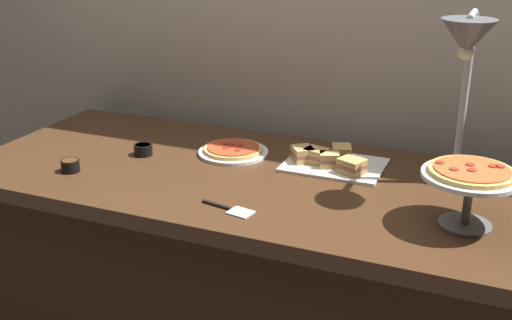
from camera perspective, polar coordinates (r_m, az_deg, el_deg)
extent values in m
cube|color=#B7A893|center=(2.43, 3.91, 12.67)|extent=(4.40, 0.04, 2.40)
cube|color=#422816|center=(2.10, -0.87, -1.78)|extent=(1.90, 0.84, 0.05)
cube|color=black|center=(2.28, -0.82, -10.63)|extent=(1.75, 0.74, 0.71)
cylinder|color=#B7BABF|center=(2.11, 17.51, -1.79)|extent=(0.14, 0.14, 0.01)
cylinder|color=#B7BABF|center=(2.03, 18.33, 5.24)|extent=(0.02, 0.02, 0.53)
cylinder|color=#B7BABF|center=(1.90, 19.01, 12.31)|extent=(0.02, 0.16, 0.02)
cone|color=#595B60|center=(1.83, 18.61, 10.48)|extent=(0.15, 0.15, 0.10)
sphere|color=#F9EAB2|center=(1.84, 18.47, 9.25)|extent=(0.04, 0.04, 0.04)
cylinder|color=white|center=(2.26, -2.08, 0.69)|extent=(0.25, 0.25, 0.01)
cylinder|color=#DBA856|center=(2.26, -2.08, 0.98)|extent=(0.21, 0.21, 0.01)
cylinder|color=#AD3D1E|center=(2.25, -2.08, 1.17)|extent=(0.19, 0.19, 0.00)
cylinder|color=maroon|center=(2.24, -2.72, 1.16)|extent=(0.02, 0.02, 0.00)
cylinder|color=maroon|center=(2.27, -1.44, 1.38)|extent=(0.02, 0.02, 0.00)
cylinder|color=maroon|center=(2.26, -2.47, 1.27)|extent=(0.02, 0.02, 0.00)
cylinder|color=maroon|center=(2.27, -2.18, 1.44)|extent=(0.02, 0.02, 0.00)
cylinder|color=maroon|center=(2.28, -2.69, 1.47)|extent=(0.02, 0.02, 0.00)
cylinder|color=maroon|center=(2.22, -1.65, 0.91)|extent=(0.02, 0.02, 0.00)
cylinder|color=#595B60|center=(1.80, 18.62, -3.64)|extent=(0.02, 0.02, 0.14)
cylinder|color=#595B60|center=(1.83, 18.38, -5.55)|extent=(0.14, 0.14, 0.01)
cylinder|color=white|center=(1.77, 18.91, -1.36)|extent=(0.26, 0.26, 0.01)
cylinder|color=#DBA856|center=(1.77, 18.95, -1.00)|extent=(0.23, 0.23, 0.01)
cylinder|color=#C65628|center=(1.77, 18.98, -0.76)|extent=(0.20, 0.20, 0.00)
cylinder|color=maroon|center=(1.79, 20.68, -0.54)|extent=(0.02, 0.02, 0.00)
cylinder|color=maroon|center=(1.74, 17.48, -0.80)|extent=(0.02, 0.02, 0.00)
cylinder|color=maroon|center=(1.75, 18.96, -0.87)|extent=(0.02, 0.02, 0.00)
cylinder|color=maroon|center=(1.80, 21.25, -0.56)|extent=(0.02, 0.02, 0.00)
cylinder|color=maroon|center=(1.78, 16.30, -0.22)|extent=(0.02, 0.02, 0.00)
cylinder|color=maroon|center=(1.79, 18.82, -0.40)|extent=(0.02, 0.02, 0.00)
cube|color=white|center=(2.16, 7.11, -0.45)|extent=(0.33, 0.25, 0.01)
cube|color=tan|center=(2.13, 6.64, -0.40)|extent=(0.08, 0.07, 0.02)
cube|color=brown|center=(2.12, 6.66, 0.01)|extent=(0.08, 0.07, 0.01)
cube|color=tan|center=(2.11, 6.68, 0.41)|extent=(0.08, 0.07, 0.02)
cube|color=tan|center=(2.08, 8.65, -0.96)|extent=(0.10, 0.09, 0.02)
cube|color=brown|center=(2.08, 8.67, -0.55)|extent=(0.10, 0.09, 0.01)
cube|color=tan|center=(2.07, 8.69, -0.14)|extent=(0.10, 0.09, 0.02)
cube|color=tan|center=(2.17, 4.24, 0.15)|extent=(0.10, 0.10, 0.02)
cube|color=brown|center=(2.17, 4.25, 0.54)|extent=(0.10, 0.10, 0.01)
cube|color=tan|center=(2.16, 4.27, 0.94)|extent=(0.10, 0.10, 0.02)
cube|color=tan|center=(2.20, 7.75, 0.26)|extent=(0.09, 0.09, 0.02)
cube|color=brown|center=(2.19, 7.77, 0.65)|extent=(0.09, 0.09, 0.01)
cube|color=tan|center=(2.19, 7.79, 1.04)|extent=(0.09, 0.09, 0.02)
cube|color=tan|center=(2.16, 5.46, 0.00)|extent=(0.09, 0.08, 0.02)
cube|color=brown|center=(2.15, 5.47, 0.40)|extent=(0.09, 0.08, 0.01)
cube|color=tan|center=(2.15, 5.49, 0.80)|extent=(0.09, 0.08, 0.02)
cylinder|color=black|center=(2.19, -16.47, -0.50)|extent=(0.06, 0.06, 0.04)
cylinder|color=#562D14|center=(2.18, -16.51, -0.07)|extent=(0.05, 0.05, 0.01)
cylinder|color=black|center=(2.28, -10.18, 0.92)|extent=(0.07, 0.07, 0.04)
cylinder|color=maroon|center=(2.27, -10.21, 1.32)|extent=(0.05, 0.05, 0.01)
cube|color=#B7BABF|center=(1.81, -1.40, -4.77)|extent=(0.08, 0.07, 0.00)
cylinder|color=black|center=(1.86, -3.57, -4.08)|extent=(0.10, 0.03, 0.01)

